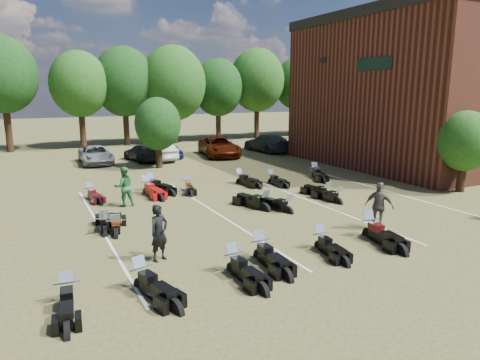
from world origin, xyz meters
TOP-DOWN VIEW (x-y plane):
  - ground at (0.00, 0.00)m, footprint 160.00×160.00m
  - car_2 at (-5.74, 19.31)m, footprint 2.35×4.84m
  - car_3 at (-2.27, 19.03)m, footprint 2.45×4.67m
  - car_4 at (-0.12, 19.79)m, footprint 1.87×4.12m
  - car_5 at (-1.12, 18.66)m, footprint 1.98×4.53m
  - car_6 at (4.04, 18.60)m, footprint 3.64×6.15m
  - car_7 at (8.99, 19.14)m, footprint 2.60×5.54m
  - person_black at (-6.81, -1.01)m, footprint 0.80×0.68m
  - person_green at (-6.41, 6.17)m, footprint 0.94×0.74m
  - person_grey at (1.80, -1.82)m, footprint 0.98×1.19m
  - motorcycle_0 at (-7.86, -2.80)m, footprint 1.33×2.43m
  - motorcycle_1 at (-9.76, -2.77)m, footprint 0.89×2.19m
  - motorcycle_2 at (-3.89, -2.40)m, footprint 0.81×2.36m
  - motorcycle_3 at (-5.11, -2.94)m, footprint 0.84×2.26m
  - motorcycle_4 at (-1.58, -2.54)m, footprint 0.90×2.14m
  - motorcycle_5 at (0.81, -2.38)m, footprint 1.14×2.57m
  - motorcycle_8 at (-7.63, 1.96)m, footprint 1.22×2.39m
  - motorcycle_9 at (-7.96, 2.38)m, footprint 1.09×2.44m
  - motorcycle_10 at (-0.15, 1.71)m, footprint 1.33×2.32m
  - motorcycle_11 at (-0.90, 2.50)m, footprint 1.41×2.61m
  - motorcycle_12 at (2.91, 1.98)m, footprint 0.89×2.20m
  - motorcycle_13 at (3.03, 3.05)m, footprint 0.98×2.25m
  - motorcycle_14 at (-7.66, 8.45)m, footprint 0.97×2.11m
  - motorcycle_15 at (-4.84, 8.13)m, footprint 1.11×2.54m
  - motorcycle_16 at (-4.40, 8.77)m, footprint 1.54×2.56m
  - motorcycle_17 at (-2.62, 7.98)m, footprint 1.04×2.09m
  - motorcycle_18 at (0.73, 8.16)m, footprint 1.13×2.35m
  - motorcycle_19 at (2.41, 7.41)m, footprint 0.73×2.08m
  - motorcycle_20 at (5.78, 7.70)m, footprint 1.46×2.48m
  - brick_building at (22.00, 9.00)m, footprint 25.40×15.20m
  - tree_line at (-1.00, 29.00)m, footprint 56.00×6.00m
  - young_tree_near_building at (10.50, 1.00)m, footprint 2.80×2.80m
  - young_tree_midfield at (-2.00, 15.50)m, footprint 3.20×3.20m
  - parking_lines at (-3.00, 3.00)m, footprint 20.10×14.00m

SIDE VIEW (x-z plane):
  - ground at x=0.00m, z-range 0.00..0.00m
  - motorcycle_0 at x=-7.86m, z-range -0.65..0.65m
  - motorcycle_1 at x=-9.76m, z-range -0.59..0.59m
  - motorcycle_2 at x=-3.89m, z-range -0.65..0.65m
  - motorcycle_3 at x=-5.11m, z-range -0.62..0.62m
  - motorcycle_4 at x=-1.58m, z-range -0.58..0.58m
  - motorcycle_5 at x=0.81m, z-range -0.69..0.69m
  - motorcycle_8 at x=-7.63m, z-range -0.64..0.64m
  - motorcycle_9 at x=-7.96m, z-range -0.66..0.66m
  - motorcycle_10 at x=-0.15m, z-range -0.62..0.62m
  - motorcycle_11 at x=-0.90m, z-range -0.70..0.70m
  - motorcycle_12 at x=2.91m, z-range -0.60..0.60m
  - motorcycle_13 at x=3.03m, z-range -0.61..0.61m
  - motorcycle_14 at x=-7.66m, z-range -0.57..0.57m
  - motorcycle_15 at x=-4.84m, z-range -0.68..0.68m
  - motorcycle_16 at x=-4.40m, z-range -0.68..0.68m
  - motorcycle_17 at x=-2.62m, z-range -0.56..0.56m
  - motorcycle_18 at x=0.73m, z-range -0.63..0.63m
  - motorcycle_19 at x=2.41m, z-range -0.58..0.58m
  - motorcycle_20 at x=5.78m, z-range -0.66..0.66m
  - parking_lines at x=-3.00m, z-range 0.00..0.01m
  - car_3 at x=-2.27m, z-range 0.00..1.29m
  - car_2 at x=-5.74m, z-range 0.00..1.33m
  - car_4 at x=-0.12m, z-range 0.00..1.37m
  - car_5 at x=-1.12m, z-range 0.00..1.45m
  - car_7 at x=8.99m, z-range 0.00..1.56m
  - car_6 at x=4.04m, z-range 0.00..1.60m
  - person_black at x=-6.81m, z-range 0.00..1.85m
  - person_grey at x=1.80m, z-range 0.00..1.90m
  - person_green at x=-6.41m, z-range 0.00..1.90m
  - young_tree_near_building at x=10.50m, z-range 0.67..4.83m
  - young_tree_midfield at x=-2.00m, z-range 0.74..5.44m
  - brick_building at x=22.00m, z-range 0.01..10.71m
  - tree_line at x=-1.00m, z-range 1.42..11.20m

